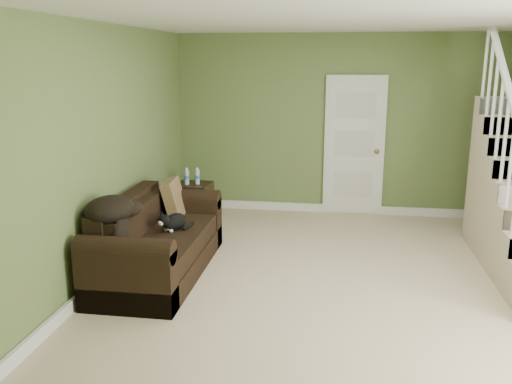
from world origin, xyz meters
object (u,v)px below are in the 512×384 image
(side_table, at_px, (194,203))
(cat, at_px, (174,222))
(banana, at_px, (150,247))
(sofa, at_px, (156,245))

(side_table, distance_m, cat, 1.77)
(cat, relative_size, banana, 2.60)
(cat, xyz_separation_m, banana, (-0.05, -0.63, -0.06))
(side_table, bearing_deg, sofa, -87.44)
(banana, bearing_deg, cat, 47.02)
(sofa, bearing_deg, side_table, 92.56)
(cat, bearing_deg, sofa, -120.39)
(side_table, bearing_deg, cat, -81.56)
(sofa, height_order, banana, sofa)
(banana, bearing_deg, side_table, 56.66)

